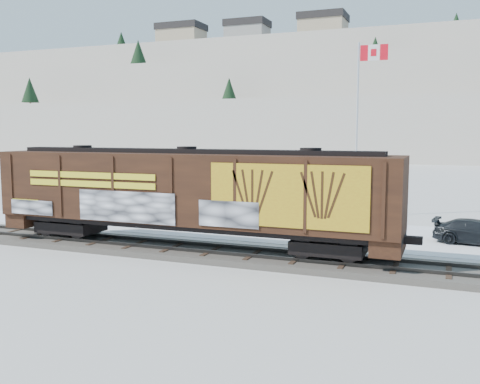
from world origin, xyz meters
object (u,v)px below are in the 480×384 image
at_px(car_silver, 161,213).
at_px(car_white, 314,219).
at_px(hopper_railcar, 187,191).
at_px(flagpole, 358,154).
at_px(car_dark, 478,232).

distance_m(car_silver, car_white, 9.10).
bearing_deg(car_white, car_silver, 102.21).
xyz_separation_m(hopper_railcar, flagpole, (5.51, 13.90, 1.29)).
distance_m(car_white, car_dark, 8.31).
relative_size(hopper_railcar, car_dark, 4.54).
height_order(car_silver, car_dark, car_silver).
height_order(flagpole, car_white, flagpole).
distance_m(car_silver, car_dark, 17.40).
xyz_separation_m(car_silver, car_white, (9.05, 0.94, 0.04)).
xyz_separation_m(flagpole, car_silver, (-10.26, -8.06, -3.40)).
bearing_deg(flagpole, car_dark, -44.04).
height_order(hopper_railcar, car_white, hopper_railcar).
distance_m(hopper_railcar, car_dark, 14.62).
relative_size(flagpole, car_white, 2.31).
bearing_deg(hopper_railcar, flagpole, 68.36).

